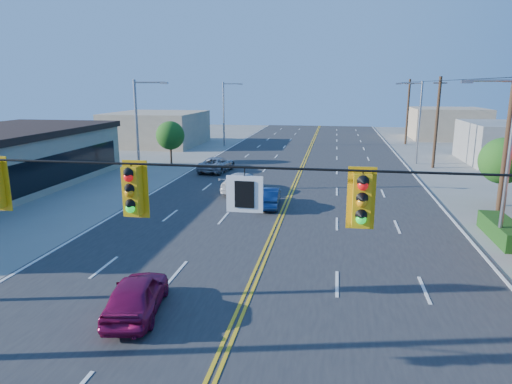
% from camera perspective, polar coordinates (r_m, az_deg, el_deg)
% --- Properties ---
extents(road, '(20.00, 120.00, 0.06)m').
position_cam_1_polar(road, '(29.87, 3.83, -1.50)').
color(road, '#2D2D30').
rests_on(road, ground).
extents(signal_span, '(24.32, 0.34, 9.00)m').
position_cam_1_polar(signal_span, '(9.65, -9.13, -3.23)').
color(signal_span, '#47301E').
rests_on(signal_span, ground).
extents(streetlight_se, '(2.55, 0.25, 8.00)m').
position_cam_1_polar(streetlight_se, '(24.26, 28.68, 4.29)').
color(streetlight_se, gray).
rests_on(streetlight_se, ground).
extents(streetlight_ne, '(2.55, 0.25, 8.00)m').
position_cam_1_polar(streetlight_ne, '(47.50, 19.53, 8.73)').
color(streetlight_ne, gray).
rests_on(streetlight_ne, ground).
extents(streetlight_sw, '(2.55, 0.25, 8.00)m').
position_cam_1_polar(streetlight_sw, '(33.81, -14.34, 7.56)').
color(streetlight_sw, gray).
rests_on(streetlight_sw, ground).
extents(streetlight_nw, '(2.55, 0.25, 8.00)m').
position_cam_1_polar(streetlight_nw, '(58.46, -3.86, 10.14)').
color(streetlight_nw, gray).
rests_on(streetlight_nw, ground).
extents(utility_pole_near, '(0.28, 0.28, 8.40)m').
position_cam_1_polar(utility_pole_near, '(28.50, 28.78, 4.74)').
color(utility_pole_near, '#47301E').
rests_on(utility_pole_near, ground).
extents(utility_pole_mid, '(0.28, 0.28, 8.40)m').
position_cam_1_polar(utility_pole_mid, '(45.82, 21.65, 8.02)').
color(utility_pole_mid, '#47301E').
rests_on(utility_pole_mid, ground).
extents(utility_pole_far, '(0.28, 0.28, 8.40)m').
position_cam_1_polar(utility_pole_far, '(63.51, 18.43, 9.46)').
color(utility_pole_far, '#47301E').
rests_on(utility_pole_far, ground).
extents(tree_kfc_rear, '(2.94, 2.94, 4.41)m').
position_cam_1_polar(tree_kfc_rear, '(32.84, 28.50, 3.44)').
color(tree_kfc_rear, '#47301E').
rests_on(tree_kfc_rear, ground).
extents(tree_west, '(2.80, 2.80, 4.20)m').
position_cam_1_polar(tree_west, '(45.87, -10.67, 6.95)').
color(tree_west, '#47301E').
rests_on(tree_west, ground).
extents(bld_west_far, '(11.00, 12.00, 4.20)m').
position_cam_1_polar(bld_west_far, '(61.45, -12.27, 7.76)').
color(bld_west_far, tan).
rests_on(bld_west_far, ground).
extents(bld_east_far, '(10.00, 10.00, 4.40)m').
position_cam_1_polar(bld_east_far, '(72.74, 22.76, 7.92)').
color(bld_east_far, tan).
rests_on(bld_east_far, ground).
extents(car_magenta, '(2.24, 4.17, 1.35)m').
position_cam_1_polar(car_magenta, '(16.21, -14.71, -12.51)').
color(car_magenta, maroon).
rests_on(car_magenta, ground).
extents(car_blue, '(1.56, 3.92, 1.27)m').
position_cam_1_polar(car_blue, '(28.94, 1.60, -0.73)').
color(car_blue, navy).
rests_on(car_blue, ground).
extents(car_white, '(2.79, 5.02, 1.38)m').
position_cam_1_polar(car_white, '(33.09, -1.70, 1.14)').
color(car_white, white).
rests_on(car_white, ground).
extents(car_silver, '(2.72, 4.96, 1.31)m').
position_cam_1_polar(car_silver, '(41.01, -4.94, 3.40)').
color(car_silver, '#A3A2A7').
rests_on(car_silver, ground).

